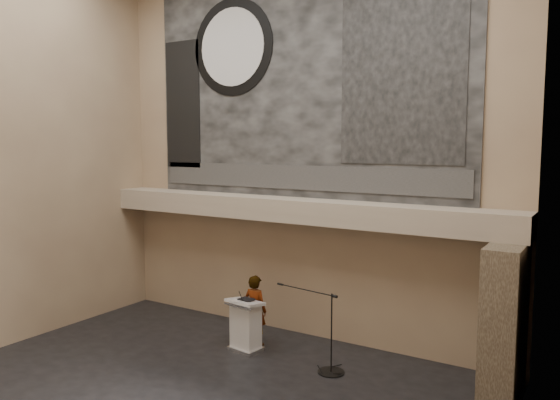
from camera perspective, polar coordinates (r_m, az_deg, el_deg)
The scene contains 19 objects.
floor at distance 10.21m, azimuth -10.20°, elevation -19.88°, with size 10.00×10.00×0.00m, color black.
wall_back at distance 12.42m, azimuth 1.97°, elevation 5.15°, with size 10.00×0.02×8.50m, color #896F57.
wall_left at distance 13.10m, azimuth -27.03°, elevation 4.54°, with size 0.02×8.00×8.50m, color #896F57.
wall_right at distance 6.86m, azimuth 21.76°, elevation 3.96°, with size 0.02×8.00×8.50m, color #896F57.
soffit at distance 12.17m, azimuth 1.00°, elevation -1.00°, with size 10.00×0.80×0.50m, color tan.
sprinkler_left at distance 13.06m, azimuth -5.14°, elevation -1.78°, with size 0.04×0.04×0.06m, color #B2893D.
sprinkler_right at distance 11.31m, azimuth 9.15°, elevation -3.05°, with size 0.04×0.04×0.06m, color #B2893D.
banner at distance 12.46m, azimuth 1.92°, elevation 11.84°, with size 8.00×0.05×5.00m, color black.
banner_text_strip at distance 12.39m, azimuth 1.80°, elevation 2.37°, with size 7.76×0.02×0.55m, color #303030.
banner_clock_rim at distance 13.55m, azimuth -5.00°, elevation 15.62°, with size 2.30×2.30×0.02m, color black.
banner_clock_face at distance 13.53m, azimuth -5.05°, elevation 15.63°, with size 1.84×1.84×0.02m, color silver.
banner_building_print at distance 11.42m, azimuth 12.55°, elevation 12.72°, with size 2.60×0.02×3.60m, color black.
banner_brick_print at distance 14.41m, azimuth -10.11°, elevation 9.77°, with size 1.10×0.02×3.20m, color black.
stone_pier at distance 10.49m, azimuth 22.38°, elevation -11.59°, with size 0.60×1.40×2.70m, color #473A2B.
lectern at distance 11.97m, azimuth -3.61°, elevation -12.94°, with size 0.80×0.62×1.14m.
binder at distance 11.80m, azimuth -3.54°, elevation -10.34°, with size 0.31×0.25×0.04m, color black.
papers at distance 11.83m, azimuth -3.87°, elevation -10.37°, with size 0.23×0.32×0.01m, color silver.
speaker_person at distance 12.23m, azimuth -2.60°, elevation -11.40°, with size 0.57×0.37×1.55m, color beige.
mic_stand at distance 11.06m, azimuth 5.13°, elevation -16.26°, with size 1.61×0.52×1.57m.
Camera 1 is at (6.23, -6.74, 4.46)m, focal length 35.00 mm.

